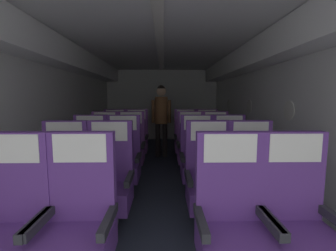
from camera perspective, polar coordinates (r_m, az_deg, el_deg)
The scene contains 23 objects.
ground at distance 4.00m, azimuth -1.83°, elevation -12.54°, with size 3.71×7.63×0.02m, color #2D3342.
fuselage_shell at distance 4.06m, azimuth -1.85°, elevation 11.19°, with size 3.59×7.28×2.24m.
seat_a_left_window at distance 2.03m, azimuth -34.20°, elevation -19.68°, with size 0.49×0.48×1.08m.
seat_a_left_aisle at distance 1.84m, azimuth -21.02°, elevation -21.72°, with size 0.49×0.48×1.08m.
seat_a_right_aisle at distance 1.96m, azimuth 29.13°, elevation -20.31°, with size 0.49×0.48×1.08m.
seat_a_right_window at distance 1.79m, azimuth 15.26°, elevation -22.39°, with size 0.49×0.48×1.08m.
seat_b_left_window at distance 2.69m, azimuth -24.17°, elevation -12.57°, with size 0.49×0.48×1.08m.
seat_b_left_aisle at distance 2.55m, azimuth -14.18°, elevation -13.26°, with size 0.49×0.48×1.08m.
seat_b_right_aisle at distance 2.64m, azimuth 19.79°, elevation -12.76°, with size 0.49×0.48×1.08m.
seat_b_right_window at distance 2.53m, azimuth 9.96°, elevation -13.27°, with size 0.49×0.48×1.08m.
seat_c_left_window at distance 3.45m, azimuth -18.64°, elevation -8.09°, with size 0.49×0.48×1.08m.
seat_c_left_aisle at distance 3.32m, azimuth -10.92°, elevation -8.44°, with size 0.49×0.48×1.08m.
seat_c_right_aisle at distance 3.42m, azimuth 14.89°, elevation -8.09°, with size 0.49×0.48×1.08m.
seat_c_right_window at distance 3.32m, azimuth 7.21°, elevation -8.38°, with size 0.49×0.48×1.08m.
seat_d_left_window at distance 4.21m, azimuth -15.28°, elevation -5.31°, with size 0.49×0.48×1.08m.
seat_d_left_aisle at distance 4.14m, azimuth -9.04°, elevation -5.38°, with size 0.49×0.48×1.08m.
seat_d_right_aisle at distance 4.21m, azimuth 11.60°, elevation -5.23°, with size 0.49×0.48×1.08m.
seat_d_right_window at distance 4.13m, azimuth 5.55°, elevation -5.34°, with size 0.49×0.48×1.08m.
seat_e_left_window at distance 5.01m, azimuth -12.89°, elevation -3.35°, with size 0.49×0.48×1.08m.
seat_e_left_aisle at distance 4.93m, azimuth -7.72°, elevation -3.39°, with size 0.49×0.48×1.08m.
seat_e_right_aisle at distance 4.99m, azimuth 9.53°, elevation -3.30°, with size 0.49×0.48×1.08m.
seat_e_right_window at distance 4.94m, azimuth 4.33°, elevation -3.33°, with size 0.49×0.48×1.08m.
flight_attendant at distance 5.15m, azimuth -1.65°, elevation 3.02°, with size 0.43×0.28×1.59m.
Camera 1 is at (0.06, -0.17, 1.31)m, focal length 24.99 mm.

